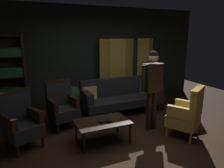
# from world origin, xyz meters

# --- Properties ---
(ground_plane) EXTENTS (10.00, 10.00, 0.00)m
(ground_plane) POSITION_xyz_m (0.00, 0.00, 0.00)
(ground_plane) COLOR black
(back_wall) EXTENTS (7.20, 0.10, 2.80)m
(back_wall) POSITION_xyz_m (0.00, 2.45, 1.40)
(back_wall) COLOR black
(back_wall) RESTS_ON ground_plane
(folding_screen) EXTENTS (2.14, 0.40, 1.90)m
(folding_screen) POSITION_xyz_m (1.29, 2.34, 0.99)
(folding_screen) COLOR #B29338
(folding_screen) RESTS_ON ground_plane
(bookshelf) EXTENTS (0.90, 0.32, 2.05)m
(bookshelf) POSITION_xyz_m (-2.15, 2.19, 1.07)
(bookshelf) COLOR black
(bookshelf) RESTS_ON ground_plane
(velvet_couch) EXTENTS (2.12, 0.78, 0.88)m
(velvet_couch) POSITION_xyz_m (0.55, 1.45, 0.45)
(velvet_couch) COLOR black
(velvet_couch) RESTS_ON ground_plane
(coffee_table) EXTENTS (1.00, 0.64, 0.42)m
(coffee_table) POSITION_xyz_m (-0.50, 0.12, 0.37)
(coffee_table) COLOR black
(coffee_table) RESTS_ON ground_plane
(armchair_gilt_accent) EXTENTS (0.79, 0.79, 1.04)m
(armchair_gilt_accent) POSITION_xyz_m (1.11, -0.36, 0.49)
(armchair_gilt_accent) COLOR gold
(armchair_gilt_accent) RESTS_ON ground_plane
(armchair_wing_left) EXTENTS (0.77, 0.77, 1.04)m
(armchair_wing_left) POSITION_xyz_m (-1.91, 0.57, 0.49)
(armchair_wing_left) COLOR black
(armchair_wing_left) RESTS_ON ground_plane
(armchair_wing_right) EXTENTS (0.68, 0.68, 1.04)m
(armchair_wing_right) POSITION_xyz_m (-1.06, 1.14, 0.49)
(armchair_wing_right) COLOR black
(armchair_wing_right) RESTS_ON ground_plane
(standing_figure) EXTENTS (0.58, 0.27, 1.70)m
(standing_figure) POSITION_xyz_m (0.66, 0.22, 1.03)
(standing_figure) COLOR black
(standing_figure) RESTS_ON ground_plane
(potted_plant) EXTENTS (0.45, 0.45, 0.74)m
(potted_plant) POSITION_xyz_m (-0.64, 1.79, 0.42)
(potted_plant) COLOR brown
(potted_plant) RESTS_ON ground_plane
(book_black_cloth) EXTENTS (0.26, 0.20, 0.04)m
(book_black_cloth) POSITION_xyz_m (-0.45, 0.10, 0.44)
(book_black_cloth) COLOR black
(book_black_cloth) RESTS_ON coffee_table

